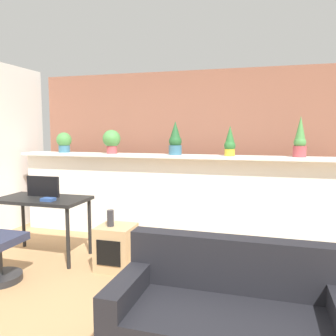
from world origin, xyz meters
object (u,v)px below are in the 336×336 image
at_px(tv_monitor, 43,186).
at_px(side_cube_shelf, 116,247).
at_px(potted_plant_1, 112,140).
at_px(vase_on_shelf, 110,218).
at_px(desk, 43,205).
at_px(potted_plant_3, 230,142).
at_px(potted_plant_2, 175,140).
at_px(potted_plant_4, 300,139).
at_px(book_on_desk, 48,199).
at_px(potted_plant_0, 64,142).
at_px(couch, 229,323).

height_order(tv_monitor, side_cube_shelf, tv_monitor).
relative_size(potted_plant_1, vase_on_shelf, 1.90).
relative_size(desk, vase_on_shelf, 5.93).
distance_m(potted_plant_3, side_cube_shelf, 2.02).
xyz_separation_m(potted_plant_2, potted_plant_4, (1.65, 0.04, 0.02)).
xyz_separation_m(potted_plant_1, desk, (-0.43, -1.09, -0.77)).
bearing_deg(potted_plant_4, desk, -159.60).
height_order(vase_on_shelf, book_on_desk, book_on_desk).
relative_size(potted_plant_2, side_cube_shelf, 0.95).
relative_size(potted_plant_1, side_cube_shelf, 0.71).
xyz_separation_m(potted_plant_2, tv_monitor, (-1.45, -1.02, -0.57)).
height_order(desk, side_cube_shelf, desk).
relative_size(potted_plant_0, side_cube_shelf, 0.63).
height_order(potted_plant_0, tv_monitor, potted_plant_0).
distance_m(side_cube_shelf, vase_on_shelf, 0.35).
xyz_separation_m(potted_plant_2, book_on_desk, (-1.22, -1.25, -0.68)).
distance_m(tv_monitor, side_cube_shelf, 1.25).
bearing_deg(potted_plant_0, tv_monitor, -71.17).
distance_m(potted_plant_1, tv_monitor, 1.25).
bearing_deg(book_on_desk, potted_plant_3, 31.60).
height_order(potted_plant_2, book_on_desk, potted_plant_2).
relative_size(potted_plant_2, potted_plant_4, 0.89).
distance_m(potted_plant_2, potted_plant_4, 1.65).
distance_m(potted_plant_1, couch, 3.36).
bearing_deg(couch, potted_plant_4, 75.76).
bearing_deg(book_on_desk, potted_plant_2, 45.54).
bearing_deg(potted_plant_2, desk, -141.94).
bearing_deg(potted_plant_0, potted_plant_2, -1.39).
bearing_deg(book_on_desk, vase_on_shelf, 1.64).
distance_m(potted_plant_2, potted_plant_3, 0.77).
bearing_deg(couch, tv_monitor, 149.78).
relative_size(potted_plant_4, side_cube_shelf, 1.06).
distance_m(potted_plant_3, desk, 2.54).
distance_m(desk, vase_on_shelf, 0.98).
relative_size(potted_plant_0, desk, 0.29).
relative_size(desk, tv_monitor, 2.47).
bearing_deg(potted_plant_1, potted_plant_3, -0.26).
distance_m(potted_plant_0, potted_plant_4, 3.47).
bearing_deg(potted_plant_1, side_cube_shelf, -63.59).
bearing_deg(tv_monitor, potted_plant_1, 64.50).
height_order(potted_plant_0, potted_plant_1, potted_plant_1).
bearing_deg(potted_plant_4, tv_monitor, -161.19).
distance_m(potted_plant_0, potted_plant_2, 1.82).
bearing_deg(tv_monitor, desk, -60.57).
distance_m(potted_plant_3, vase_on_shelf, 1.89).
bearing_deg(potted_plant_0, couch, -41.47).
height_order(potted_plant_2, potted_plant_4, potted_plant_4).
height_order(desk, tv_monitor, tv_monitor).
bearing_deg(potted_plant_2, tv_monitor, -144.87).
distance_m(vase_on_shelf, book_on_desk, 0.81).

